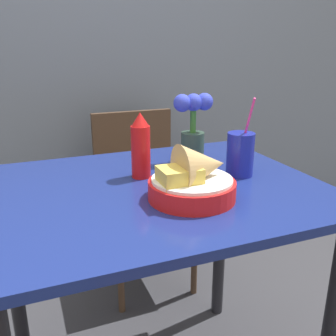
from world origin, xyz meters
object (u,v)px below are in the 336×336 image
object	(u,v)px
chair_far_window	(139,182)
drink_cup	(240,156)
ketchup_bottle	(141,146)
food_basket	(195,179)
flower_vase	(193,125)

from	to	relation	value
chair_far_window	drink_cup	xyz separation A→B (m)	(0.09, -0.75, 0.33)
chair_far_window	drink_cup	world-z (taller)	drink_cup
drink_cup	ketchup_bottle	bearing A→B (deg)	161.55
food_basket	drink_cup	distance (m)	0.23
food_basket	flower_vase	distance (m)	0.34
flower_vase	drink_cup	bearing A→B (deg)	-70.03
food_basket	chair_far_window	bearing A→B (deg)	82.23
flower_vase	food_basket	bearing A→B (deg)	-114.28
chair_far_window	drink_cup	bearing A→B (deg)	-83.54
drink_cup	flower_vase	xyz separation A→B (m)	(-0.07, 0.19, 0.06)
chair_far_window	ketchup_bottle	distance (m)	0.78
chair_far_window	drink_cup	size ratio (longest dim) A/B	3.58
chair_far_window	flower_vase	distance (m)	0.69
food_basket	drink_cup	bearing A→B (deg)	29.18
food_basket	flower_vase	size ratio (longest dim) A/B	0.99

